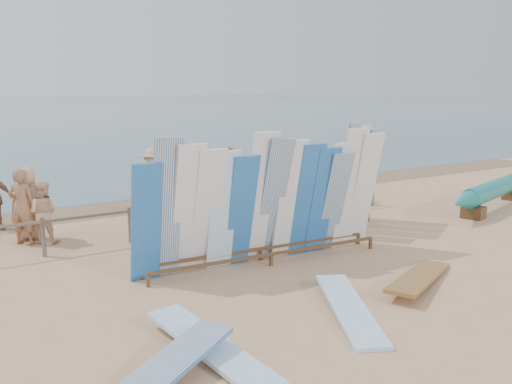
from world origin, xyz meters
TOP-DOWN VIEW (x-y plane):
  - ground at (0.00, 0.00)m, footprint 160.00×160.00m
  - wet_sand_strip at (0.00, 7.20)m, footprint 40.00×2.60m
  - fence at (0.00, 3.00)m, footprint 12.08×0.08m
  - main_surfboard_rack at (-0.03, -0.02)m, footprint 5.81×1.13m
  - side_surfboard_rack at (3.43, 1.36)m, footprint 2.61×1.67m
  - outrigger_canoe at (8.99, 0.68)m, footprint 6.41×2.31m
  - vendor_table at (2.04, 0.63)m, footprint 0.89×0.71m
  - flat_board_c at (1.79, -2.64)m, footprint 2.67×1.70m
  - flat_board_a at (-2.94, -3.03)m, footprint 0.90×2.75m
  - flat_board_b at (-0.33, -3.02)m, footprint 1.70×2.67m
  - beach_chair_left at (-0.39, 3.51)m, footprint 0.75×0.76m
  - beach_chair_right at (1.22, 4.33)m, footprint 0.75×0.75m
  - stroller at (2.34, 3.57)m, footprint 0.72×0.89m
  - beachgoer_extra_0 at (6.24, 5.32)m, footprint 0.90×1.09m
  - beachgoer_6 at (1.28, 3.67)m, footprint 0.66×0.95m
  - beachgoer_1 at (-4.19, 4.30)m, footprint 0.76×0.71m
  - beachgoer_4 at (-0.08, 4.37)m, footprint 1.08×0.82m
  - beachgoer_7 at (2.55, 6.15)m, footprint 0.74×0.51m
  - beachgoer_3 at (0.08, 6.77)m, footprint 1.27×1.09m
  - beachgoer_8 at (5.26, 3.91)m, footprint 0.94×0.87m
  - beachgoer_10 at (5.79, 4.03)m, footprint 0.76×0.99m
  - beachgoer_0 at (-3.99, 4.69)m, footprint 0.99×0.68m
  - beachgoer_5 at (2.07, 7.23)m, footprint 1.47×1.09m
  - beachgoer_2 at (-3.76, 4.16)m, footprint 0.82×0.70m
  - beachgoer_9 at (6.06, 6.14)m, footprint 1.09×1.14m

SIDE VIEW (x-z plane):
  - ground at x=0.00m, z-range 0.00..0.00m
  - wet_sand_strip at x=0.00m, z-range -0.01..0.01m
  - flat_board_c at x=1.79m, z-range -0.13..0.13m
  - flat_board_a at x=-2.94m, z-range -0.13..0.13m
  - flat_board_b at x=-0.33m, z-range -0.11..0.11m
  - beach_chair_right at x=1.22m, z-range -0.17..0.67m
  - beach_chair_left at x=-0.39m, z-range -0.19..0.71m
  - vendor_table at x=2.04m, z-range -0.18..0.87m
  - stroller at x=2.34m, z-range -0.11..0.97m
  - outrigger_canoe at x=8.99m, z-range 0.13..1.06m
  - fence at x=0.00m, z-range 0.18..1.08m
  - beachgoer_5 at x=2.07m, z-range 0.00..1.53m
  - beachgoer_2 at x=-3.76m, z-range 0.00..1.53m
  - beachgoer_10 at x=5.79m, z-range 0.00..1.55m
  - beachgoer_extra_0 at x=6.24m, z-range 0.00..1.59m
  - beachgoer_4 at x=-0.08m, z-range 0.00..1.70m
  - beachgoer_9 at x=6.06m, z-range 0.00..1.73m
  - beachgoer_6 at x=1.28m, z-range 0.00..1.77m
  - beachgoer_8 at x=5.26m, z-range 0.00..1.79m
  - beachgoer_7 at x=2.55m, z-range 0.00..1.84m
  - beachgoer_0 at x=-3.99m, z-range 0.00..1.84m
  - beachgoer_3 at x=0.08m, z-range 0.00..1.85m
  - beachgoer_1 at x=-4.19m, z-range 0.00..1.86m
  - main_surfboard_rack at x=-0.03m, z-range -0.15..2.72m
  - side_surfboard_rack at x=3.43m, z-range -0.13..2.73m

